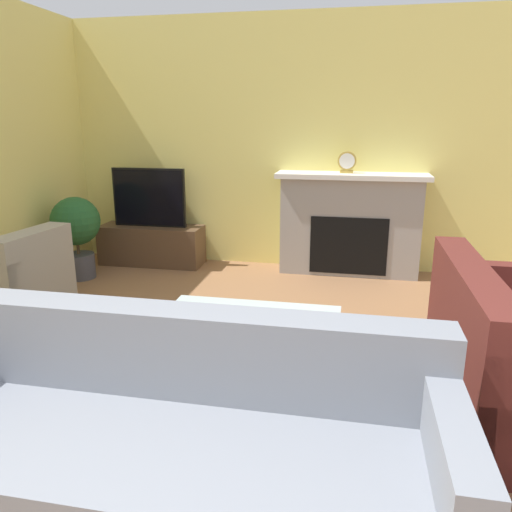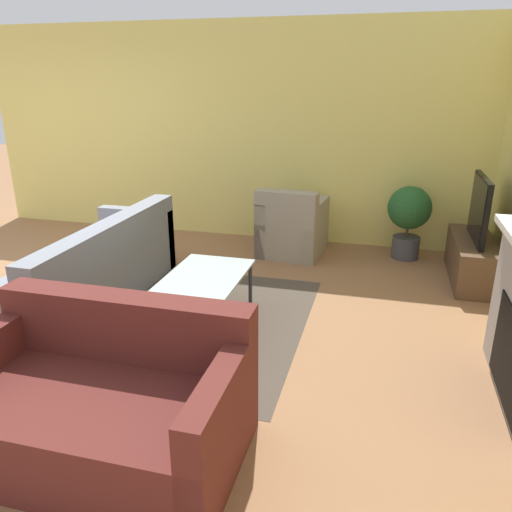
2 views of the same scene
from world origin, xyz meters
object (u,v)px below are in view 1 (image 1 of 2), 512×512
Objects in this scene: tv at (149,198)px; armchair_by_window at (11,294)px; couch_sectional at (167,453)px; potted_plant at (76,229)px; mantel_clock at (347,162)px; coffee_table at (249,323)px.

tv is 1.01× the size of armchair_by_window.
couch_sectional is 2.78× the size of armchair_by_window.
tv is at bearing 175.82° from armchair_by_window.
potted_plant reaches higher than couch_sectional.
tv is 2.21m from mantel_clock.
mantel_clock is at bearing 80.49° from couch_sectional.
armchair_by_window is 3.74× the size of mantel_clock.
tv is at bearing 50.03° from potted_plant.
tv is 2.92m from coffee_table.
coffee_table is 5.05× the size of mantel_clock.
tv is at bearing -177.39° from mantel_clock.
coffee_table is at bearing -101.71° from mantel_clock.
tv is at bearing 113.65° from couch_sectional.
couch_sectional is 2.69× the size of potted_plant.
mantel_clock reaches higher than couch_sectional.
potted_plant reaches higher than coffee_table.
potted_plant is at bearing 125.84° from couch_sectional.
armchair_by_window is (-1.90, 1.57, 0.01)m from couch_sectional.
couch_sectional is 10.41× the size of mantel_clock.
tv is 0.75× the size of coffee_table.
mantel_clock is (2.51, 2.08, 0.89)m from armchair_by_window.
armchair_by_window reaches higher than coffee_table.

